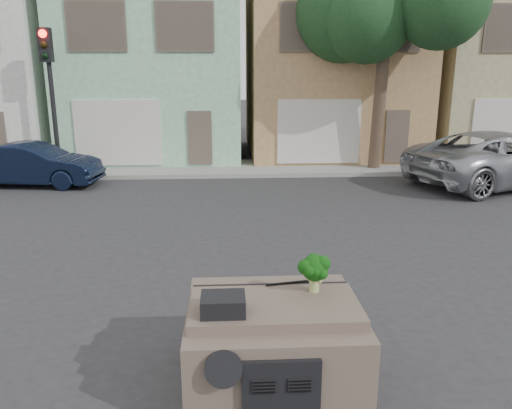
{
  "coord_description": "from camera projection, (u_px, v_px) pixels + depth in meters",
  "views": [
    {
      "loc": [
        -0.51,
        -8.28,
        3.65
      ],
      "look_at": [
        -0.0,
        0.5,
        1.3
      ],
      "focal_mm": 35.0,
      "sensor_mm": 36.0,
      "label": 1
    }
  ],
  "objects": [
    {
      "name": "silver_pickup",
      "position": [
        498.0,
        185.0,
        16.56
      ],
      "size": [
        7.02,
        4.86,
        1.78
      ],
      "primitive_type": "imported",
      "rotation": [
        0.0,
        0.0,
        1.9
      ],
      "color": "#A6A7AE",
      "rests_on": "ground"
    },
    {
      "name": "broccoli",
      "position": [
        315.0,
        273.0,
        5.87
      ],
      "size": [
        0.48,
        0.48,
        0.47
      ],
      "primitive_type": "cube",
      "rotation": [
        0.0,
        0.0,
        3.45
      ],
      "color": "#0D3A0B",
      "rests_on": "car_dashboard"
    },
    {
      "name": "instrument_hump",
      "position": [
        223.0,
        304.0,
        5.37
      ],
      "size": [
        0.48,
        0.38,
        0.2
      ],
      "primitive_type": "cube",
      "color": "black",
      "rests_on": "car_dashboard"
    },
    {
      "name": "wiper_arm",
      "position": [
        293.0,
        282.0,
        6.15
      ],
      "size": [
        0.69,
        0.15,
        0.02
      ],
      "primitive_type": "cube",
      "rotation": [
        0.0,
        0.0,
        0.17
      ],
      "color": "black",
      "rests_on": "car_dashboard"
    },
    {
      "name": "tree_near",
      "position": [
        382.0,
        54.0,
        17.58
      ],
      "size": [
        4.4,
        4.0,
        8.5
      ],
      "primitive_type": "cube",
      "color": "#1C411F",
      "rests_on": "ground"
    },
    {
      "name": "townhouse_mint",
      "position": [
        158.0,
        69.0,
        21.77
      ],
      "size": [
        7.2,
        8.2,
        7.55
      ],
      "primitive_type": "cube",
      "color": "#9AD4A9",
      "rests_on": "ground"
    },
    {
      "name": "ground_plane",
      "position": [
        258.0,
        282.0,
        8.95
      ],
      "size": [
        120.0,
        120.0,
        0.0
      ],
      "primitive_type": "plane",
      "color": "#303033",
      "rests_on": "ground"
    },
    {
      "name": "townhouse_beige",
      "position": [
        491.0,
        69.0,
        22.6
      ],
      "size": [
        7.2,
        8.2,
        7.55
      ],
      "primitive_type": "cube",
      "color": "tan",
      "rests_on": "ground"
    },
    {
      "name": "car_dashboard",
      "position": [
        273.0,
        341.0,
        5.91
      ],
      "size": [
        2.0,
        1.8,
        1.12
      ],
      "primitive_type": "cube",
      "color": "brown",
      "rests_on": "ground"
    },
    {
      "name": "townhouse_tan",
      "position": [
        328.0,
        69.0,
        22.19
      ],
      "size": [
        7.2,
        8.2,
        7.55
      ],
      "primitive_type": "cube",
      "color": "tan",
      "rests_on": "ground"
    },
    {
      "name": "traffic_signal",
      "position": [
        52.0,
        105.0,
        17.1
      ],
      "size": [
        0.4,
        0.4,
        5.1
      ],
      "primitive_type": "cube",
      "color": "black",
      "rests_on": "ground"
    },
    {
      "name": "sidewalk",
      "position": [
        241.0,
        168.0,
        19.06
      ],
      "size": [
        40.0,
        3.0,
        0.15
      ],
      "primitive_type": "cube",
      "color": "gray",
      "rests_on": "ground"
    },
    {
      "name": "navy_sedan",
      "position": [
        36.0,
        186.0,
        16.49
      ],
      "size": [
        4.42,
        1.99,
        1.41
      ],
      "primitive_type": "imported",
      "rotation": [
        0.0,
        0.0,
        1.45
      ],
      "color": "black",
      "rests_on": "ground"
    }
  ]
}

